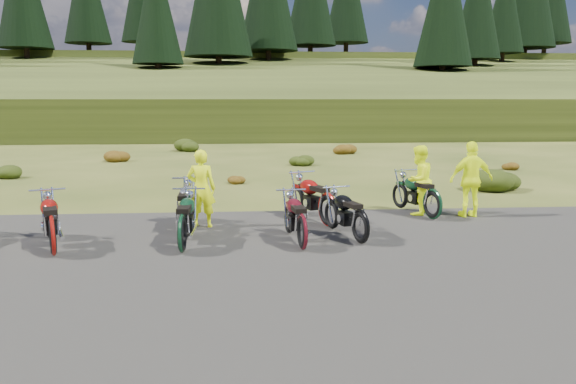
{
  "coord_description": "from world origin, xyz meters",
  "views": [
    {
      "loc": [
        0.04,
        -10.71,
        2.99
      ],
      "look_at": [
        0.96,
        1.53,
        0.95
      ],
      "focal_mm": 35.0,
      "sensor_mm": 36.0,
      "label": 1
    }
  ],
  "objects": [
    {
      "name": "shrub_8",
      "position": [
        11.2,
        12.4,
        0.23
      ],
      "size": [
        0.77,
        0.77,
        0.45
      ],
      "primitive_type": "ellipsoid",
      "color": "#6B300D",
      "rests_on": "ground"
    },
    {
      "name": "motorcycle_1",
      "position": [
        -3.67,
        0.0,
        0.0
      ],
      "size": [
        1.46,
        2.3,
        1.14
      ],
      "primitive_type": null,
      "rotation": [
        0.0,
        0.0,
        1.94
      ],
      "color": "maroon",
      "rests_on": "ground"
    },
    {
      "name": "shrub_4",
      "position": [
        -0.4,
        9.2,
        0.23
      ],
      "size": [
        0.77,
        0.77,
        0.45
      ],
      "primitive_type": "ellipsoid",
      "color": "#6B300D",
      "rests_on": "ground"
    },
    {
      "name": "conifer_27",
      "position": [
        27.0,
        55.0,
        14.06
      ],
      "size": [
        5.72,
        5.72,
        15.0
      ],
      "color": "black",
      "rests_on": "ground"
    },
    {
      "name": "ground",
      "position": [
        0.0,
        0.0,
        0.0
      ],
      "size": [
        300.0,
        300.0,
        0.0
      ],
      "primitive_type": "plane",
      "color": "#364316",
      "rests_on": "ground"
    },
    {
      "name": "hill_plateau",
      "position": [
        0.0,
        110.0,
        0.0
      ],
      "size": [
        300.0,
        90.0,
        9.17
      ],
      "primitive_type": "cube",
      "color": "#2E3913",
      "rests_on": "ground"
    },
    {
      "name": "motorcycle_7",
      "position": [
        4.65,
        2.68,
        0.0
      ],
      "size": [
        1.34,
        2.27,
        1.13
      ],
      "primitive_type": null,
      "rotation": [
        0.0,
        0.0,
        1.88
      ],
      "color": "#0E331B",
      "rests_on": "ground"
    },
    {
      "name": "shrub_5",
      "position": [
        2.5,
        14.5,
        0.31
      ],
      "size": [
        1.03,
        1.03,
        0.61
      ],
      "primitive_type": "ellipsoid",
      "color": "#1E310C",
      "rests_on": "ground"
    },
    {
      "name": "gravel_pad",
      "position": [
        0.0,
        -2.0,
        0.0
      ],
      "size": [
        20.0,
        12.0,
        0.04
      ],
      "primitive_type": "cube",
      "color": "black",
      "rests_on": "ground"
    },
    {
      "name": "person_right_b",
      "position": [
        5.71,
        2.92,
        0.96
      ],
      "size": [
        1.15,
        0.55,
        1.92
      ],
      "primitive_type": "imported",
      "rotation": [
        0.0,
        0.0,
        3.21
      ],
      "color": "#EDFF0D",
      "rests_on": "ground"
    },
    {
      "name": "shrub_7",
      "position": [
        8.3,
        7.1,
        0.46
      ],
      "size": [
        1.56,
        1.56,
        0.92
      ],
      "primitive_type": "ellipsoid",
      "color": "#1E310C",
      "rests_on": "ground"
    },
    {
      "name": "person_right_a",
      "position": [
        4.46,
        3.3,
        0.9
      ],
      "size": [
        1.09,
        1.09,
        1.79
      ],
      "primitive_type": "imported",
      "rotation": [
        0.0,
        0.0,
        3.92
      ],
      "color": "#EDFF0D",
      "rests_on": "ground"
    },
    {
      "name": "shrub_2",
      "position": [
        -6.2,
        16.6,
        0.38
      ],
      "size": [
        1.3,
        1.3,
        0.77
      ],
      "primitive_type": "ellipsoid",
      "color": "#6B300D",
      "rests_on": "ground"
    },
    {
      "name": "shrub_3",
      "position": [
        -3.3,
        21.9,
        0.46
      ],
      "size": [
        1.56,
        1.56,
        0.92
      ],
      "primitive_type": "ellipsoid",
      "color": "#1E310C",
      "rests_on": "ground"
    },
    {
      "name": "motorcycle_3",
      "position": [
        -1.34,
        1.32,
        0.0
      ],
      "size": [
        0.75,
        2.22,
        1.16
      ],
      "primitive_type": null,
      "rotation": [
        0.0,
        0.0,
        1.58
      ],
      "color": "silver",
      "rests_on": "ground"
    },
    {
      "name": "motorcycle_2",
      "position": [
        -1.22,
        0.03,
        0.0
      ],
      "size": [
        0.77,
        2.15,
        1.12
      ],
      "primitive_type": null,
      "rotation": [
        0.0,
        0.0,
        1.54
      ],
      "color": "black",
      "rests_on": "ground"
    },
    {
      "name": "motorcycle_6",
      "position": [
        1.93,
        2.08,
        0.0
      ],
      "size": [
        1.58,
        2.38,
        1.19
      ],
      "primitive_type": null,
      "rotation": [
        0.0,
        0.0,
        1.97
      ],
      "color": "maroon",
      "rests_on": "ground"
    },
    {
      "name": "shrub_6",
      "position": [
        5.4,
        19.8,
        0.38
      ],
      "size": [
        1.3,
        1.3,
        0.77
      ],
      "primitive_type": "ellipsoid",
      "color": "#6B300D",
      "rests_on": "ground"
    },
    {
      "name": "conifer_28",
      "position": [
        33.0,
        61.0,
        14.76
      ],
      "size": [
        5.28,
        5.28,
        14.0
      ],
      "color": "black",
      "rests_on": "ground"
    },
    {
      "name": "motorcycle_4",
      "position": [
        1.13,
        0.07,
        0.0
      ],
      "size": [
        0.92,
        2.11,
        1.07
      ],
      "primitive_type": null,
      "rotation": [
        0.0,
        0.0,
        1.69
      ],
      "color": "#500D15",
      "rests_on": "ground"
    },
    {
      "name": "hill_slope",
      "position": [
        0.0,
        50.0,
        0.0
      ],
      "size": [
        300.0,
        45.97,
        9.37
      ],
      "primitive_type": null,
      "rotation": [
        0.14,
        0.0,
        0.0
      ],
      "color": "#2E3913",
      "rests_on": "ground"
    },
    {
      "name": "shrub_1",
      "position": [
        -9.1,
        11.3,
        0.31
      ],
      "size": [
        1.03,
        1.03,
        0.61
      ],
      "primitive_type": "ellipsoid",
      "color": "#1E310C",
      "rests_on": "ground"
    },
    {
      "name": "conifer_21",
      "position": [
        -9.0,
        50.0,
        12.56
      ],
      "size": [
        5.28,
        5.28,
        14.0
      ],
      "color": "black",
      "rests_on": "ground"
    },
    {
      "name": "person_middle",
      "position": [
        -1.01,
        2.26,
        0.91
      ],
      "size": [
        0.71,
        0.52,
        1.82
      ],
      "primitive_type": "imported",
      "rotation": [
        0.0,
        0.0,
        3.01
      ],
      "color": "#EDFF0D",
      "rests_on": "ground"
    },
    {
      "name": "motorcycle_5",
      "position": [
        2.38,
        0.45,
        0.0
      ],
      "size": [
        1.24,
        2.14,
        1.06
      ],
      "primitive_type": null,
      "rotation": [
        0.0,
        0.0,
        1.87
      ],
      "color": "black",
      "rests_on": "ground"
    }
  ]
}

